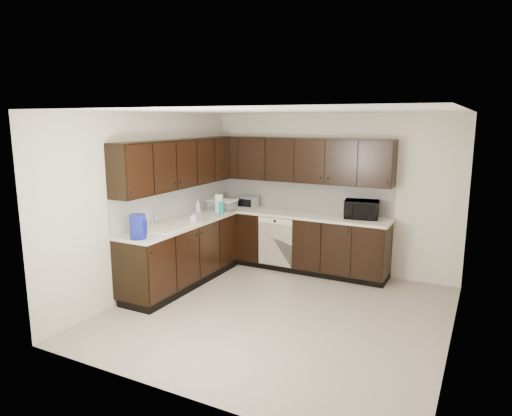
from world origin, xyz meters
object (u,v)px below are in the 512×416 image
at_px(toaster_oven, 248,202).
at_px(storage_bin, 222,205).
at_px(sink, 168,231).
at_px(blue_pitcher, 138,227).
at_px(microwave, 361,209).

relative_size(toaster_oven, storage_bin, 0.74).
xyz_separation_m(sink, blue_pitcher, (0.07, -0.69, 0.21)).
bearing_deg(storage_bin, toaster_oven, 54.30).
bearing_deg(storage_bin, sink, -92.04).
height_order(microwave, blue_pitcher, blue_pitcher).
xyz_separation_m(toaster_oven, blue_pitcher, (-0.25, -2.43, 0.06)).
height_order(sink, toaster_oven, sink).
height_order(sink, blue_pitcher, blue_pitcher).
distance_m(sink, storage_bin, 1.37).
bearing_deg(blue_pitcher, toaster_oven, 83.22).
xyz_separation_m(sink, toaster_oven, (0.32, 1.74, 0.16)).
bearing_deg(sink, microwave, 38.20).
relative_size(sink, storage_bin, 1.98).
height_order(toaster_oven, blue_pitcher, blue_pitcher).
relative_size(toaster_oven, blue_pitcher, 1.00).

